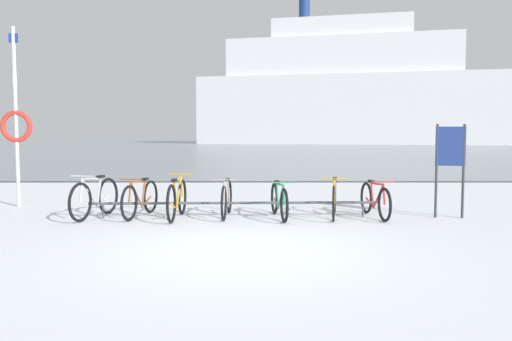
{
  "coord_description": "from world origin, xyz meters",
  "views": [
    {
      "loc": [
        0.23,
        -7.09,
        1.64
      ],
      "look_at": [
        0.28,
        5.21,
        0.73
      ],
      "focal_mm": 36.03,
      "sensor_mm": 36.0,
      "label": 1
    }
  ],
  "objects_px": {
    "info_sign": "(448,155)",
    "rescue_post": "(14,121)",
    "bicycle_2": "(175,199)",
    "bicycle_0": "(93,198)",
    "bicycle_3": "(225,199)",
    "bicycle_1": "(138,199)",
    "bicycle_6": "(373,200)",
    "bicycle_5": "(332,198)",
    "ferry_ship": "(344,92)",
    "bicycle_4": "(277,201)"
  },
  "relations": [
    {
      "from": "bicycle_1",
      "to": "bicycle_2",
      "type": "xyz_separation_m",
      "value": [
        0.75,
        -0.19,
        0.02
      ]
    },
    {
      "from": "bicycle_5",
      "to": "bicycle_4",
      "type": "bearing_deg",
      "value": -173.52
    },
    {
      "from": "bicycle_1",
      "to": "rescue_post",
      "type": "height_order",
      "value": "rescue_post"
    },
    {
      "from": "info_sign",
      "to": "bicycle_0",
      "type": "bearing_deg",
      "value": -179.94
    },
    {
      "from": "bicycle_0",
      "to": "bicycle_6",
      "type": "bearing_deg",
      "value": 0.56
    },
    {
      "from": "bicycle_4",
      "to": "rescue_post",
      "type": "bearing_deg",
      "value": 164.71
    },
    {
      "from": "bicycle_2",
      "to": "bicycle_5",
      "type": "xyz_separation_m",
      "value": [
        3.04,
        0.17,
        -0.01
      ]
    },
    {
      "from": "bicycle_5",
      "to": "bicycle_6",
      "type": "distance_m",
      "value": 0.78
    },
    {
      "from": "bicycle_5",
      "to": "rescue_post",
      "type": "distance_m",
      "value": 7.14
    },
    {
      "from": "bicycle_0",
      "to": "ferry_ship",
      "type": "relative_size",
      "value": 0.04
    },
    {
      "from": "bicycle_2",
      "to": "bicycle_6",
      "type": "relative_size",
      "value": 1.05
    },
    {
      "from": "info_sign",
      "to": "bicycle_2",
      "type": "bearing_deg",
      "value": -179.19
    },
    {
      "from": "bicycle_6",
      "to": "bicycle_2",
      "type": "bearing_deg",
      "value": -178.2
    },
    {
      "from": "rescue_post",
      "to": "info_sign",
      "type": "bearing_deg",
      "value": -9.72
    },
    {
      "from": "bicycle_2",
      "to": "bicycle_3",
      "type": "relative_size",
      "value": 1.08
    },
    {
      "from": "info_sign",
      "to": "ferry_ship",
      "type": "distance_m",
      "value": 67.93
    },
    {
      "from": "bicycle_1",
      "to": "ferry_ship",
      "type": "relative_size",
      "value": 0.04
    },
    {
      "from": "bicycle_2",
      "to": "bicycle_5",
      "type": "relative_size",
      "value": 1.01
    },
    {
      "from": "bicycle_2",
      "to": "bicycle_5",
      "type": "height_order",
      "value": "bicycle_2"
    },
    {
      "from": "bicycle_2",
      "to": "info_sign",
      "type": "distance_m",
      "value": 5.3
    },
    {
      "from": "bicycle_3",
      "to": "bicycle_6",
      "type": "relative_size",
      "value": 0.97
    },
    {
      "from": "bicycle_5",
      "to": "bicycle_0",
      "type": "bearing_deg",
      "value": -178.7
    },
    {
      "from": "bicycle_5",
      "to": "rescue_post",
      "type": "relative_size",
      "value": 0.44
    },
    {
      "from": "info_sign",
      "to": "ferry_ship",
      "type": "height_order",
      "value": "ferry_ship"
    },
    {
      "from": "bicycle_1",
      "to": "bicycle_4",
      "type": "height_order",
      "value": "bicycle_1"
    },
    {
      "from": "bicycle_2",
      "to": "bicycle_4",
      "type": "height_order",
      "value": "bicycle_2"
    },
    {
      "from": "bicycle_3",
      "to": "bicycle_0",
      "type": "bearing_deg",
      "value": -177.05
    },
    {
      "from": "bicycle_3",
      "to": "bicycle_4",
      "type": "xyz_separation_m",
      "value": [
        1.02,
        -0.15,
        -0.01
      ]
    },
    {
      "from": "bicycle_4",
      "to": "ferry_ship",
      "type": "xyz_separation_m",
      "value": [
        12.94,
        66.96,
        7.3
      ]
    },
    {
      "from": "bicycle_4",
      "to": "rescue_post",
      "type": "distance_m",
      "value": 6.15
    },
    {
      "from": "bicycle_1",
      "to": "bicycle_5",
      "type": "height_order",
      "value": "bicycle_5"
    },
    {
      "from": "bicycle_2",
      "to": "bicycle_4",
      "type": "xyz_separation_m",
      "value": [
        1.96,
        0.05,
        -0.04
      ]
    },
    {
      "from": "bicycle_1",
      "to": "bicycle_2",
      "type": "bearing_deg",
      "value": -14.01
    },
    {
      "from": "bicycle_3",
      "to": "bicycle_4",
      "type": "bearing_deg",
      "value": -8.29
    },
    {
      "from": "bicycle_2",
      "to": "bicycle_0",
      "type": "bearing_deg",
      "value": 177.61
    },
    {
      "from": "bicycle_2",
      "to": "ferry_ship",
      "type": "bearing_deg",
      "value": 77.47
    },
    {
      "from": "bicycle_6",
      "to": "info_sign",
      "type": "relative_size",
      "value": 0.92
    },
    {
      "from": "info_sign",
      "to": "bicycle_5",
      "type": "bearing_deg",
      "value": 177.46
    },
    {
      "from": "bicycle_3",
      "to": "bicycle_5",
      "type": "relative_size",
      "value": 0.94
    },
    {
      "from": "bicycle_5",
      "to": "info_sign",
      "type": "height_order",
      "value": "info_sign"
    },
    {
      "from": "bicycle_1",
      "to": "rescue_post",
      "type": "xyz_separation_m",
      "value": [
        -3.04,
        1.43,
        1.54
      ]
    },
    {
      "from": "bicycle_1",
      "to": "info_sign",
      "type": "bearing_deg",
      "value": -1.07
    },
    {
      "from": "bicycle_5",
      "to": "rescue_post",
      "type": "bearing_deg",
      "value": 168.02
    },
    {
      "from": "info_sign",
      "to": "rescue_post",
      "type": "bearing_deg",
      "value": 170.28
    },
    {
      "from": "bicycle_4",
      "to": "info_sign",
      "type": "distance_m",
      "value": 3.4
    },
    {
      "from": "ferry_ship",
      "to": "bicycle_3",
      "type": "bearing_deg",
      "value": -101.8
    },
    {
      "from": "bicycle_5",
      "to": "bicycle_6",
      "type": "xyz_separation_m",
      "value": [
        0.78,
        -0.05,
        -0.03
      ]
    },
    {
      "from": "bicycle_3",
      "to": "ferry_ship",
      "type": "relative_size",
      "value": 0.04
    },
    {
      "from": "info_sign",
      "to": "bicycle_4",
      "type": "bearing_deg",
      "value": -179.56
    },
    {
      "from": "bicycle_6",
      "to": "rescue_post",
      "type": "relative_size",
      "value": 0.42
    }
  ]
}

